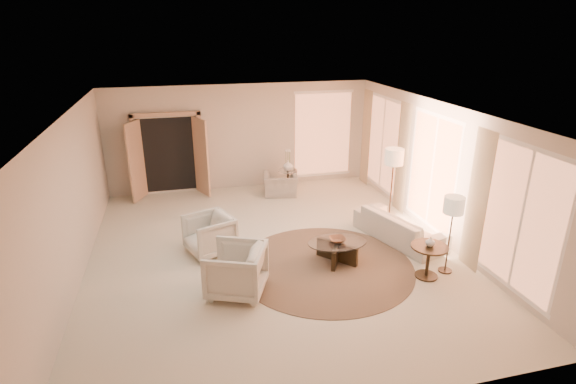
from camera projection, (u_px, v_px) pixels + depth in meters
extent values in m
cube|color=beige|center=(273.00, 253.00, 8.89)|extent=(7.00, 8.00, 0.02)
cube|color=white|center=(272.00, 111.00, 7.90)|extent=(7.00, 8.00, 0.02)
cube|color=beige|center=(241.00, 137.00, 12.02)|extent=(7.00, 0.04, 2.80)
cube|color=beige|center=(352.00, 310.00, 4.76)|extent=(7.00, 0.04, 2.80)
cube|color=beige|center=(71.00, 203.00, 7.59)|extent=(0.04, 8.00, 2.80)
cube|color=beige|center=(439.00, 172.00, 9.19)|extent=(0.04, 8.00, 2.80)
cube|color=tan|center=(169.00, 154.00, 11.60)|extent=(1.80, 0.12, 2.16)
cube|color=tan|center=(136.00, 161.00, 11.19)|extent=(0.35, 0.66, 2.00)
cube|color=tan|center=(201.00, 157.00, 11.56)|extent=(0.35, 0.66, 2.00)
cylinder|color=#3B2A1E|center=(325.00, 266.00, 8.39)|extent=(3.93, 3.93, 0.01)
imported|color=beige|center=(399.00, 227.00, 9.32)|extent=(1.38, 2.18, 0.59)
imported|color=beige|center=(209.00, 233.00, 8.75)|extent=(1.02, 1.05, 0.86)
imported|color=beige|center=(236.00, 268.00, 7.41)|extent=(1.13, 1.16, 0.93)
imported|color=#9B978D|center=(280.00, 181.00, 11.76)|extent=(0.98, 0.74, 0.77)
cube|color=black|center=(337.00, 252.00, 8.50)|extent=(0.62, 0.69, 0.38)
cube|color=black|center=(337.00, 252.00, 8.50)|extent=(0.48, 0.78, 0.38)
cylinder|color=white|center=(337.00, 242.00, 8.43)|extent=(1.25, 1.25, 0.02)
cylinder|color=black|center=(426.00, 276.00, 8.04)|extent=(0.40, 0.40, 0.03)
cylinder|color=black|center=(428.00, 262.00, 7.94)|extent=(0.06, 0.06, 0.57)
cylinder|color=black|center=(430.00, 247.00, 7.84)|extent=(0.65, 0.65, 0.03)
cylinder|color=#2D211A|center=(288.00, 191.00, 12.12)|extent=(0.40, 0.40, 0.03)
cylinder|color=#2D211A|center=(288.00, 181.00, 12.02)|extent=(0.06, 0.06, 0.57)
cylinder|color=white|center=(288.00, 171.00, 11.91)|extent=(0.52, 0.52, 0.03)
cylinder|color=#2D211A|center=(389.00, 220.00, 10.31)|extent=(0.29, 0.29, 0.03)
cylinder|color=#2D211A|center=(391.00, 191.00, 10.06)|extent=(0.03, 0.03, 1.45)
cylinder|color=beige|center=(394.00, 157.00, 9.78)|extent=(0.41, 0.41, 0.35)
cylinder|color=#2D211A|center=(445.00, 270.00, 8.22)|extent=(0.25, 0.25, 0.03)
cylinder|color=#2D211A|center=(449.00, 241.00, 8.01)|extent=(0.03, 0.03, 1.24)
cylinder|color=beige|center=(454.00, 205.00, 7.76)|extent=(0.35, 0.35, 0.30)
imported|color=brown|center=(337.00, 240.00, 8.41)|extent=(0.33, 0.33, 0.08)
imported|color=silver|center=(430.00, 242.00, 7.80)|extent=(0.20, 0.20, 0.18)
imported|color=silver|center=(288.00, 165.00, 11.86)|extent=(0.30, 0.30, 0.27)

